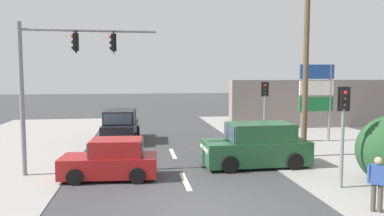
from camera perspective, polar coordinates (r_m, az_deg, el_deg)
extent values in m
plane|color=#3A3A3D|center=(11.42, 0.98, -15.25)|extent=(140.00, 140.00, 0.00)
cube|color=silver|center=(14.24, -1.01, -11.08)|extent=(0.20, 2.40, 0.01)
cube|color=silver|center=(19.06, -2.94, -6.93)|extent=(0.20, 2.40, 0.01)
cylinder|color=brown|center=(18.69, 16.98, 7.32)|extent=(0.26, 0.26, 9.54)
cylinder|color=slate|center=(15.93, -24.49, 1.14)|extent=(0.18, 0.18, 6.00)
cylinder|color=slate|center=(15.53, -15.38, 11.31)|extent=(5.20, 0.21, 0.11)
cube|color=black|center=(15.54, -17.27, 9.59)|extent=(0.20, 0.26, 0.68)
cube|color=black|center=(15.54, -17.27, 9.59)|extent=(0.05, 0.44, 0.84)
sphere|color=red|center=(15.58, -17.74, 10.38)|extent=(0.13, 0.13, 0.13)
sphere|color=black|center=(15.56, -17.72, 9.57)|extent=(0.13, 0.13, 0.13)
sphere|color=black|center=(15.54, -17.69, 8.76)|extent=(0.13, 0.13, 0.13)
cube|color=black|center=(15.42, -11.83, 9.75)|extent=(0.20, 0.26, 0.68)
cube|color=black|center=(15.42, -11.83, 9.75)|extent=(0.05, 0.44, 0.84)
sphere|color=red|center=(15.44, -12.29, 10.55)|extent=(0.13, 0.13, 0.13)
sphere|color=black|center=(15.42, -12.28, 9.74)|extent=(0.13, 0.13, 0.13)
sphere|color=black|center=(15.41, -12.26, 8.92)|extent=(0.13, 0.13, 0.13)
cylinder|color=slate|center=(14.07, 21.89, -5.80)|extent=(0.12, 0.12, 2.80)
cube|color=black|center=(13.86, 22.13, 1.29)|extent=(0.28, 0.22, 0.68)
cube|color=black|center=(13.86, 22.13, 1.29)|extent=(0.44, 0.08, 0.84)
sphere|color=red|center=(13.74, 22.37, 2.17)|extent=(0.13, 0.13, 0.13)
sphere|color=black|center=(13.75, 22.34, 1.25)|extent=(0.13, 0.13, 0.13)
sphere|color=black|center=(13.77, 22.31, 0.34)|extent=(0.13, 0.13, 0.13)
cylinder|color=slate|center=(22.21, 10.98, -1.66)|extent=(0.12, 0.12, 2.80)
cube|color=black|center=(22.08, 11.06, 2.83)|extent=(0.28, 0.22, 0.68)
cube|color=black|center=(22.08, 11.06, 2.83)|extent=(0.44, 0.08, 0.84)
sphere|color=red|center=(21.96, 11.14, 3.39)|extent=(0.13, 0.13, 0.13)
sphere|color=black|center=(21.96, 11.13, 2.82)|extent=(0.13, 0.13, 0.13)
sphere|color=black|center=(21.97, 11.12, 2.25)|extent=(0.13, 0.13, 0.13)
cylinder|color=slate|center=(22.88, 16.48, 0.68)|extent=(0.16, 0.16, 4.60)
cylinder|color=slate|center=(23.64, 20.23, 0.72)|extent=(0.16, 0.16, 4.60)
cube|color=#1E4793|center=(23.19, 18.51, 5.26)|extent=(2.10, 0.14, 0.84)
cube|color=silver|center=(23.20, 18.45, 2.92)|extent=(2.10, 0.14, 0.84)
cube|color=#196B38|center=(23.25, 18.38, 0.58)|extent=(2.10, 0.14, 0.84)
cube|color=gray|center=(29.54, 17.24, 0.63)|extent=(12.00, 1.00, 3.60)
cube|color=maroon|center=(14.81, -12.50, -8.55)|extent=(3.70, 1.83, 0.76)
cube|color=maroon|center=(14.62, -11.38, -5.89)|extent=(1.99, 1.60, 0.64)
cube|color=#384756|center=(14.77, -15.14, -5.86)|extent=(0.15, 1.36, 0.54)
cube|color=#384756|center=(14.54, -7.56, -5.90)|extent=(0.15, 1.33, 0.51)
cube|color=white|center=(15.13, -19.42, -7.76)|extent=(0.13, 1.36, 0.14)
cylinder|color=black|center=(14.30, -17.43, -10.02)|extent=(0.61, 0.22, 0.60)
cylinder|color=black|center=(15.81, -16.13, -8.54)|extent=(0.61, 0.22, 0.60)
cylinder|color=black|center=(13.97, -8.33, -10.19)|extent=(0.61, 0.22, 0.60)
cylinder|color=black|center=(15.52, -7.94, -8.64)|extent=(0.61, 0.22, 0.60)
cube|color=#235633|center=(16.54, 9.64, -6.62)|extent=(4.54, 1.94, 1.00)
cube|color=#235633|center=(16.45, 10.34, -3.58)|extent=(2.74, 1.78, 0.76)
cube|color=#384756|center=(16.04, 5.73, -3.74)|extent=(0.10, 1.58, 0.65)
cube|color=#384756|center=(16.96, 14.70, -3.40)|extent=(0.09, 1.55, 0.61)
cube|color=white|center=(15.90, 1.86, -6.19)|extent=(0.07, 1.56, 0.14)
cylinder|color=black|center=(15.33, 5.79, -8.55)|extent=(0.72, 0.24, 0.72)
cylinder|color=black|center=(17.07, 4.13, -7.14)|extent=(0.72, 0.24, 0.72)
cylinder|color=black|center=(16.28, 15.39, -7.91)|extent=(0.72, 0.24, 0.72)
cylinder|color=black|center=(17.93, 12.89, -6.66)|extent=(0.72, 0.24, 0.72)
cube|color=black|center=(22.86, -10.80, -3.40)|extent=(2.09, 4.60, 1.00)
cube|color=black|center=(22.55, -10.89, -1.26)|extent=(1.87, 2.79, 0.76)
cube|color=#384756|center=(23.91, -10.56, -0.90)|extent=(1.58, 0.15, 0.65)
cube|color=#384756|center=(21.20, -11.26, -1.67)|extent=(1.55, 0.15, 0.61)
cube|color=white|center=(25.07, -10.30, -2.13)|extent=(1.56, 0.13, 0.14)
cylinder|color=black|center=(24.38, -12.62, -3.56)|extent=(0.26, 0.73, 0.72)
cylinder|color=black|center=(24.21, -8.29, -3.55)|extent=(0.26, 0.73, 0.72)
cylinder|color=black|center=(21.65, -13.59, -4.66)|extent=(0.26, 0.73, 0.72)
cylinder|color=black|center=(21.46, -8.71, -4.66)|extent=(0.26, 0.73, 0.72)
cylinder|color=#47423D|center=(12.29, 26.76, -12.24)|extent=(0.14, 0.14, 0.84)
cylinder|color=#47423D|center=(12.28, 25.90, -12.22)|extent=(0.14, 0.14, 0.84)
cube|color=#33519E|center=(12.10, 26.46, -9.06)|extent=(0.42, 0.38, 0.56)
sphere|color=tan|center=(12.01, 26.53, -7.21)|extent=(0.22, 0.22, 0.22)
cylinder|color=#33519E|center=(12.10, 25.33, -9.02)|extent=(0.09, 0.09, 0.54)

